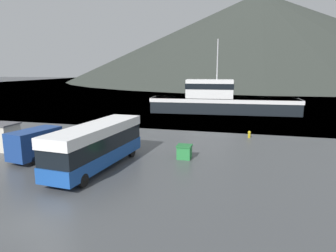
% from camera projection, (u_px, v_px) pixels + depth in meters
% --- Properties ---
extents(ground_plane, '(400.00, 400.00, 0.00)m').
position_uv_depth(ground_plane, '(44.00, 222.00, 14.83)').
color(ground_plane, '#424447').
extents(water_surface, '(240.00, 240.00, 0.00)m').
position_uv_depth(water_surface, '(228.00, 83.00, 150.79)').
color(water_surface, slate).
rests_on(water_surface, ground).
extents(hill_backdrop, '(229.90, 229.90, 52.34)m').
position_uv_depth(hill_backdrop, '(258.00, 37.00, 185.03)').
color(hill_backdrop, '#2D332D').
rests_on(hill_backdrop, ground).
extents(tour_bus, '(3.31, 10.24, 3.36)m').
position_uv_depth(tour_bus, '(97.00, 144.00, 22.41)').
color(tour_bus, '#194799').
rests_on(tour_bus, ground).
extents(delivery_van, '(2.93, 6.30, 2.56)m').
position_uv_depth(delivery_van, '(41.00, 143.00, 25.01)').
color(delivery_van, navy).
rests_on(delivery_van, ground).
extents(fishing_boat, '(24.73, 6.60, 12.10)m').
position_uv_depth(fishing_boat, '(221.00, 101.00, 50.15)').
color(fishing_boat, black).
rests_on(fishing_boat, water_surface).
extents(storage_bin, '(1.23, 1.20, 1.16)m').
position_uv_depth(storage_bin, '(184.00, 152.00, 25.05)').
color(storage_bin, '#287F3D').
rests_on(storage_bin, ground).
extents(dock_kiosk, '(2.98, 2.27, 2.49)m').
position_uv_depth(dock_kiosk, '(1.00, 136.00, 27.66)').
color(dock_kiosk, beige).
rests_on(dock_kiosk, ground).
extents(mooring_bollard, '(0.33, 0.33, 0.76)m').
position_uv_depth(mooring_bollard, '(249.00, 134.00, 32.54)').
color(mooring_bollard, '#B29919').
rests_on(mooring_bollard, ground).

